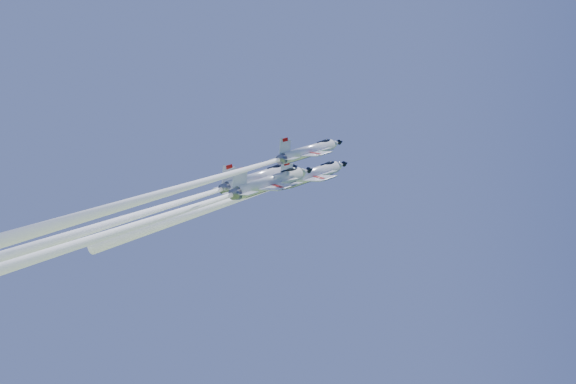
# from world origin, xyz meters

# --- Properties ---
(jet_lead) EXTENTS (22.60, 32.17, 31.19)m
(jet_lead) POSITION_xyz_m (-5.60, -1.92, 88.79)
(jet_lead) COLOR white
(jet_left) EXTENTS (28.47, 42.41, 45.71)m
(jet_left) POSITION_xyz_m (-18.71, -12.70, 83.31)
(jet_left) COLOR white
(jet_right) EXTENTS (23.20, 34.43, 36.76)m
(jet_right) POSITION_xyz_m (-6.94, -17.40, 86.37)
(jet_right) COLOR white
(jet_slot) EXTENTS (29.50, 44.32, 48.94)m
(jet_slot) POSITION_xyz_m (-16.13, -22.72, 78.84)
(jet_slot) COLOR white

